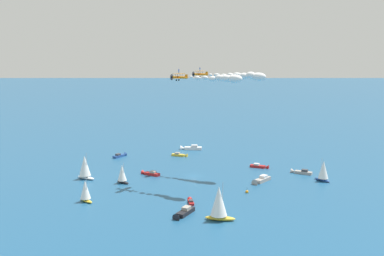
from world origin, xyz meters
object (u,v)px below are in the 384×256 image
(sailboat_mid_cluster, at_px, (85,191))
(marker_buoy, at_px, (247,192))
(sailboat_far_stbd, at_px, (85,167))
(motorboat_outer_ring_b, at_px, (260,166))
(motorboat_outer_ring_a, at_px, (301,172))
(biplane_lead, at_px, (179,77))
(motorboat_trailing, at_px, (180,155))
(motorboat_outer_ring_c, at_px, (261,180))
(motorboat_inshore, at_px, (190,148))
(motorboat_offshore, at_px, (191,201))
(sailboat_ahead, at_px, (323,171))
(wingwalker_wingman, at_px, (200,69))
(sailboat_outer_ring_e, at_px, (122,174))
(motorboat_far_port, at_px, (150,173))
(sailboat_outer_ring_d, at_px, (219,203))
(motorboat_near_centre, at_px, (183,213))
(motorboat_outer_ring_f, at_px, (120,155))
(biplane_wingman, at_px, (200,74))
(wingwalker_lead, at_px, (179,71))

(sailboat_mid_cluster, relative_size, marker_buoy, 3.85)
(sailboat_far_stbd, height_order, motorboat_outer_ring_b, sailboat_far_stbd)
(sailboat_far_stbd, distance_m, sailboat_mid_cluster, 28.32)
(motorboat_outer_ring_a, bearing_deg, biplane_lead, 177.22)
(motorboat_trailing, relative_size, motorboat_outer_ring_c, 0.76)
(motorboat_inshore, distance_m, motorboat_offshore, 83.79)
(motorboat_trailing, bearing_deg, motorboat_inshore, 56.08)
(motorboat_offshore, distance_m, motorboat_trailing, 68.61)
(sailboat_ahead, height_order, wingwalker_wingman, wingwalker_wingman)
(motorboat_inshore, xyz_separation_m, motorboat_outer_ring_c, (8.48, -65.07, -0.06))
(motorboat_inshore, xyz_separation_m, sailboat_ahead, (31.79, -70.84, 3.25))
(motorboat_outer_ring_c, relative_size, sailboat_outer_ring_e, 1.25)
(biplane_lead, height_order, wingwalker_wingman, wingwalker_wingman)
(motorboat_far_port, distance_m, sailboat_outer_ring_d, 56.06)
(motorboat_near_centre, relative_size, motorboat_inshore, 0.77)
(sailboat_mid_cluster, xyz_separation_m, wingwalker_wingman, (49.15, 30.21, 38.58))
(sailboat_ahead, relative_size, wingwalker_wingman, 5.89)
(motorboat_offshore, bearing_deg, motorboat_far_port, 98.77)
(motorboat_outer_ring_c, bearing_deg, wingwalker_wingman, 121.51)
(sailboat_outer_ring_d, bearing_deg, motorboat_near_centre, 142.92)
(sailboat_far_stbd, relative_size, motorboat_outer_ring_c, 1.07)
(motorboat_offshore, relative_size, motorboat_trailing, 0.83)
(motorboat_outer_ring_c, bearing_deg, motorboat_outer_ring_f, 127.39)
(motorboat_near_centre, bearing_deg, sailboat_far_stbd, 117.10)
(sailboat_mid_cluster, xyz_separation_m, marker_buoy, (54.66, -6.68, -3.30))
(motorboat_trailing, height_order, motorboat_outer_ring_f, motorboat_outer_ring_f)
(sailboat_ahead, xyz_separation_m, sailboat_mid_cluster, (-88.48, 1.69, -0.41))
(motorboat_inshore, xyz_separation_m, sailboat_mid_cluster, (-56.70, -69.15, 2.84))
(marker_buoy, bearing_deg, motorboat_outer_ring_c, 45.67)
(sailboat_ahead, bearing_deg, biplane_lead, 164.24)
(motorboat_offshore, height_order, motorboat_outer_ring_c, motorboat_outer_ring_c)
(motorboat_trailing, bearing_deg, sailboat_ahead, -54.67)
(sailboat_far_stbd, xyz_separation_m, marker_buoy, (53.04, -34.94, -4.40))
(motorboat_outer_ring_a, height_order, marker_buoy, marker_buoy)
(motorboat_outer_ring_f, bearing_deg, motorboat_outer_ring_a, -38.36)
(motorboat_offshore, xyz_separation_m, motorboat_outer_ring_b, (41.90, 35.35, 0.16))
(biplane_wingman, xyz_separation_m, wingwalker_wingman, (0.01, 0.03, 2.15))
(motorboat_inshore, bearing_deg, sailboat_mid_cluster, -129.35)
(motorboat_outer_ring_c, bearing_deg, motorboat_trailing, 108.63)
(motorboat_outer_ring_c, relative_size, wingwalker_wingman, 6.44)
(sailboat_ahead, relative_size, biplane_wingman, 1.40)
(motorboat_inshore, height_order, motorboat_trailing, motorboat_inshore)
(motorboat_near_centre, relative_size, marker_buoy, 4.12)
(motorboat_trailing, relative_size, sailboat_ahead, 0.83)
(motorboat_outer_ring_a, height_order, sailboat_outer_ring_e, sailboat_outer_ring_e)
(biplane_lead, height_order, wingwalker_lead, wingwalker_lead)
(motorboat_trailing, distance_m, sailboat_mid_cluster, 73.50)
(sailboat_outer_ring_e, bearing_deg, motorboat_outer_ring_a, -5.86)
(sailboat_ahead, height_order, biplane_wingman, biplane_wingman)
(motorboat_outer_ring_f, bearing_deg, marker_buoy, -63.63)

